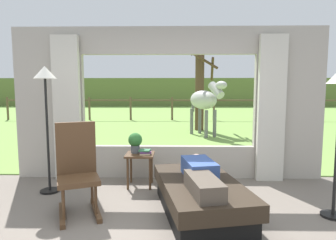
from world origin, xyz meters
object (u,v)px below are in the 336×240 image
at_px(reclining_person, 200,174).
at_px(horse, 205,100).
at_px(floor_lamp_left, 46,91).
at_px(side_table, 140,160).
at_px(rocking_chair, 77,169).
at_px(recliner_sofa, 200,197).
at_px(potted_plant, 135,141).
at_px(book_stack, 145,152).
at_px(pasture_tree, 200,84).

height_order(reclining_person, horse, horse).
bearing_deg(reclining_person, floor_lamp_left, 149.03).
bearing_deg(side_table, rocking_chair, -123.72).
relative_size(reclining_person, floor_lamp_left, 0.77).
bearing_deg(recliner_sofa, horse, 72.48).
height_order(reclining_person, rocking_chair, rocking_chair).
height_order(side_table, potted_plant, potted_plant).
bearing_deg(horse, recliner_sofa, 54.95).
distance_m(potted_plant, floor_lamp_left, 1.52).
bearing_deg(book_stack, floor_lamp_left, -170.48).
xyz_separation_m(rocking_chair, pasture_tree, (2.13, 7.13, 1.15)).
xyz_separation_m(reclining_person, rocking_chair, (-1.51, 0.08, 0.02)).
distance_m(rocking_chair, pasture_tree, 7.53).
xyz_separation_m(potted_plant, horse, (1.58, 4.80, 0.45)).
bearing_deg(rocking_chair, potted_plant, 38.80).
bearing_deg(potted_plant, pasture_tree, 75.70).
relative_size(potted_plant, horse, 0.18).
distance_m(floor_lamp_left, horse, 5.89).
height_order(reclining_person, book_stack, reclining_person).
bearing_deg(recliner_sofa, rocking_chair, 167.51).
bearing_deg(reclining_person, book_stack, 115.69).
height_order(recliner_sofa, floor_lamp_left, floor_lamp_left).
relative_size(potted_plant, book_stack, 1.63).
bearing_deg(book_stack, pasture_tree, 77.43).
relative_size(rocking_chair, side_table, 2.15).
bearing_deg(book_stack, side_table, 146.66).
bearing_deg(reclining_person, potted_plant, 118.17).
relative_size(reclining_person, side_table, 2.75).
relative_size(side_table, potted_plant, 1.63).
relative_size(horse, pasture_tree, 0.53).
xyz_separation_m(side_table, floor_lamp_left, (-1.32, -0.29, 1.07)).
height_order(recliner_sofa, horse, horse).
relative_size(reclining_person, horse, 0.82).
distance_m(potted_plant, pasture_tree, 6.35).
bearing_deg(pasture_tree, floor_lamp_left, -113.44).
distance_m(horse, pasture_tree, 1.39).
xyz_separation_m(rocking_chair, side_table, (0.66, 0.99, -0.12)).
distance_m(recliner_sofa, horse, 6.00).
height_order(book_stack, horse, horse).
xyz_separation_m(reclining_person, side_table, (-0.85, 1.07, -0.10)).
relative_size(floor_lamp_left, horse, 1.06).
bearing_deg(pasture_tree, rocking_chair, -106.63).
bearing_deg(floor_lamp_left, potted_plant, 15.91).
bearing_deg(potted_plant, rocking_chair, -118.95).
height_order(potted_plant, pasture_tree, pasture_tree).
bearing_deg(side_table, reclining_person, -51.64).
relative_size(book_stack, floor_lamp_left, 0.11).
distance_m(recliner_sofa, potted_plant, 1.51).
xyz_separation_m(reclining_person, book_stack, (-0.76, 1.02, 0.04)).
xyz_separation_m(rocking_chair, floor_lamp_left, (-0.66, 0.70, 0.95)).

